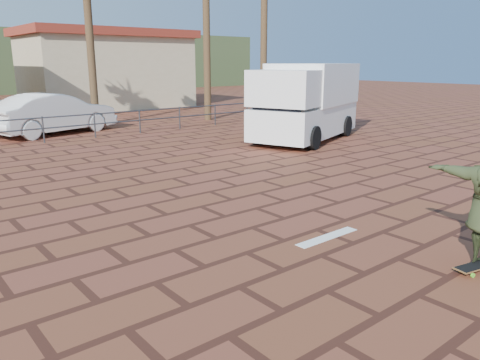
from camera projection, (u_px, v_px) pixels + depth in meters
name	position (u px, v px, depth m)	size (l,w,h in m)	color
ground	(252.00, 228.00, 8.65)	(120.00, 120.00, 0.00)	brown
paint_stripe	(327.00, 237.00, 8.18)	(1.40, 0.22, 0.01)	white
guardrail	(43.00, 125.00, 17.47)	(24.06, 0.06, 1.00)	#47494F
building_east	(107.00, 68.00, 30.93)	(10.60, 6.60, 5.00)	beige
campervan	(307.00, 100.00, 18.08)	(6.07, 4.13, 2.91)	white
car_silver	(12.00, 115.00, 19.79)	(1.83, 4.54, 1.55)	#ABACB2
car_white	(54.00, 114.00, 19.69)	(1.81, 5.19, 1.71)	white
street_sign	(304.00, 88.00, 23.10)	(0.49, 0.16, 2.43)	gray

